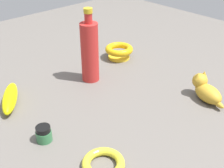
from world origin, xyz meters
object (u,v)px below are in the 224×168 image
(banana, at_px, (10,98))
(nail_polish_jar, at_px, (43,133))
(bowl, at_px, (119,51))
(bangle, at_px, (103,164))
(bottle_tall, at_px, (90,51))
(cat_figurine, at_px, (206,90))

(banana, height_order, nail_polish_jar, nail_polish_jar)
(banana, distance_m, nail_polish_jar, 0.22)
(banana, height_order, bowl, bowl)
(bangle, bearing_deg, bottle_tall, 144.68)
(cat_figurine, relative_size, bottle_tall, 0.52)
(bottle_tall, xyz_separation_m, bangle, (0.34, -0.24, -0.10))
(bangle, relative_size, nail_polish_jar, 2.33)
(bangle, distance_m, banana, 0.40)
(bottle_tall, xyz_separation_m, nail_polish_jar, (0.17, -0.29, -0.09))
(bangle, xyz_separation_m, bowl, (-0.40, 0.44, 0.02))
(bangle, bearing_deg, banana, -174.55)
(nail_polish_jar, bearing_deg, cat_figurine, 69.33)
(bottle_tall, relative_size, nail_polish_jar, 5.88)
(cat_figurine, relative_size, bangle, 1.33)
(bangle, height_order, nail_polish_jar, nail_polish_jar)
(cat_figurine, bearing_deg, banana, -130.38)
(bottle_tall, relative_size, bangle, 2.53)
(bangle, xyz_separation_m, nail_polish_jar, (-0.18, -0.05, 0.01))
(cat_figurine, height_order, banana, cat_figurine)
(bangle, xyz_separation_m, banana, (-0.39, -0.04, 0.01))
(bangle, relative_size, banana, 0.59)
(banana, relative_size, nail_polish_jar, 3.95)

